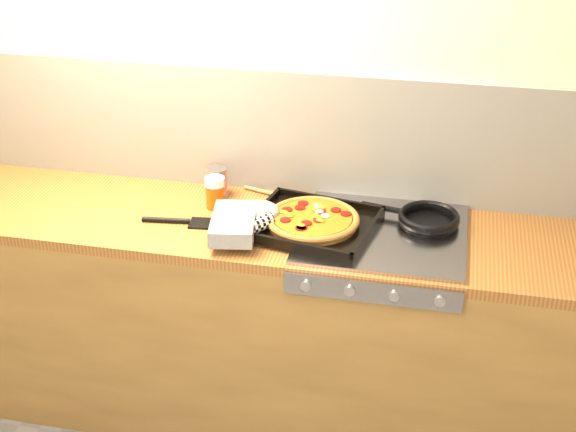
% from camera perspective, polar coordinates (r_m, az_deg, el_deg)
% --- Properties ---
extents(room_shell, '(3.20, 3.20, 3.20)m').
position_cam_1_polar(room_shell, '(3.15, -0.60, 5.95)').
color(room_shell, white).
rests_on(room_shell, ground).
extents(counter_run, '(3.20, 0.62, 0.90)m').
position_cam_1_polar(counter_run, '(3.24, -1.66, -7.50)').
color(counter_run, olive).
rests_on(counter_run, ground).
extents(stovetop, '(0.60, 0.56, 0.02)m').
position_cam_1_polar(stovetop, '(2.94, 6.77, -1.27)').
color(stovetop, '#939297').
rests_on(stovetop, counter_run).
extents(pizza_on_tray, '(0.62, 0.49, 0.07)m').
position_cam_1_polar(pizza_on_tray, '(2.92, 0.24, -0.33)').
color(pizza_on_tray, black).
rests_on(pizza_on_tray, stovetop).
extents(frying_pan, '(0.39, 0.27, 0.04)m').
position_cam_1_polar(frying_pan, '(3.00, 9.89, -0.20)').
color(frying_pan, black).
rests_on(frying_pan, stovetop).
extents(tomato_can, '(0.10, 0.10, 0.12)m').
position_cam_1_polar(tomato_can, '(3.19, -5.10, 2.42)').
color(tomato_can, '#AA0D10').
rests_on(tomato_can, counter_run).
extents(juice_glass, '(0.08, 0.08, 0.13)m').
position_cam_1_polar(juice_glass, '(3.10, -5.21, 1.69)').
color(juice_glass, '#C84C0B').
rests_on(juice_glass, counter_run).
extents(wooden_spoon, '(0.29, 0.12, 0.02)m').
position_cam_1_polar(wooden_spoon, '(3.18, -0.36, 1.40)').
color(wooden_spoon, '#996A40').
rests_on(wooden_spoon, counter_run).
extents(black_spatula, '(0.29, 0.10, 0.02)m').
position_cam_1_polar(black_spatula, '(3.02, -7.61, -0.39)').
color(black_spatula, black).
rests_on(black_spatula, counter_run).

